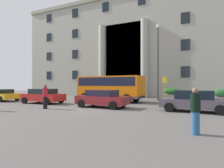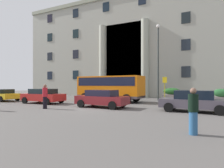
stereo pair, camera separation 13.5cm
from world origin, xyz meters
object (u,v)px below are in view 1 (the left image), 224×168
(parked_sedan_second, at_px, (1,95))
(pedestrian_child_trailing, at_px, (45,96))
(parked_compact_extra, at_px, (195,101))
(lamppost_plaza_centre, at_px, (158,57))
(hedge_planter_far_west, at_px, (110,92))
(orange_minibus, at_px, (110,86))
(pedestrian_woman_dark_dress, at_px, (195,111))
(parked_estate_mid, at_px, (102,98))
(hedge_planter_far_east, at_px, (172,94))
(parked_coupe_end, at_px, (43,96))
(bus_stop_sign, at_px, (165,86))
(scooter_by_planter, at_px, (90,98))
(hedge_planter_entrance_left, at_px, (221,95))

(parked_sedan_second, relative_size, pedestrian_child_trailing, 2.23)
(parked_sedan_second, distance_m, pedestrian_child_trailing, 9.68)
(parked_compact_extra, distance_m, lamppost_plaza_centre, 9.69)
(hedge_planter_far_west, distance_m, pedestrian_child_trailing, 12.07)
(orange_minibus, bearing_deg, pedestrian_woman_dark_dress, -48.30)
(parked_estate_mid, bearing_deg, hedge_planter_far_east, 69.94)
(orange_minibus, bearing_deg, parked_sedan_second, -155.21)
(parked_estate_mid, bearing_deg, parked_coupe_end, 179.04)
(bus_stop_sign, bearing_deg, scooter_by_planter, -144.11)
(hedge_planter_entrance_left, xyz_separation_m, parked_estate_mid, (-8.82, -9.62, 0.06))
(scooter_by_planter, bearing_deg, parked_sedan_second, -165.70)
(hedge_planter_entrance_left, bearing_deg, hedge_planter_far_west, -179.33)
(pedestrian_woman_dark_dress, bearing_deg, parked_compact_extra, -15.71)
(hedge_planter_far_west, height_order, parked_coupe_end, hedge_planter_far_west)
(parked_estate_mid, bearing_deg, orange_minibus, 110.81)
(hedge_planter_far_west, height_order, scooter_by_planter, hedge_planter_far_west)
(hedge_planter_entrance_left, relative_size, parked_sedan_second, 0.40)
(pedestrian_child_trailing, bearing_deg, hedge_planter_far_east, -95.71)
(parked_sedan_second, height_order, lamppost_plaza_centre, lamppost_plaza_centre)
(orange_minibus, height_order, hedge_planter_far_east, orange_minibus)
(hedge_planter_far_east, height_order, scooter_by_planter, hedge_planter_far_east)
(hedge_planter_far_west, xyz_separation_m, pedestrian_child_trailing, (0.57, -12.06, 0.18))
(parked_coupe_end, xyz_separation_m, parked_sedan_second, (-6.10, -0.13, -0.04))
(orange_minibus, relative_size, hedge_planter_far_west, 4.14)
(pedestrian_child_trailing, height_order, lamppost_plaza_centre, lamppost_plaza_centre)
(scooter_by_planter, height_order, pedestrian_woman_dark_dress, pedestrian_woman_dark_dress)
(orange_minibus, relative_size, parked_compact_extra, 1.59)
(parked_coupe_end, distance_m, pedestrian_child_trailing, 4.29)
(hedge_planter_far_west, relative_size, pedestrian_child_trailing, 0.93)
(scooter_by_planter, bearing_deg, bus_stop_sign, 37.71)
(hedge_planter_far_east, height_order, lamppost_plaza_centre, lamppost_plaza_centre)
(hedge_planter_entrance_left, distance_m, parked_coupe_end, 18.05)
(parked_sedan_second, xyz_separation_m, scooter_by_planter, (10.08, 2.23, -0.22))
(bus_stop_sign, bearing_deg, pedestrian_woman_dark_dress, -74.82)
(parked_estate_mid, bearing_deg, parked_sedan_second, -179.21)
(bus_stop_sign, height_order, scooter_by_planter, bus_stop_sign)
(parked_estate_mid, bearing_deg, pedestrian_woman_dark_dress, -37.44)
(parked_estate_mid, xyz_separation_m, pedestrian_woman_dark_dress, (6.97, -5.63, 0.15))
(hedge_planter_far_west, xyz_separation_m, parked_compact_extra, (10.71, -8.91, -0.02))
(parked_coupe_end, xyz_separation_m, scooter_by_planter, (3.99, 2.11, -0.26))
(orange_minibus, xyz_separation_m, hedge_planter_entrance_left, (10.50, 4.83, -0.95))
(pedestrian_child_trailing, bearing_deg, hedge_planter_entrance_left, -110.23)
(parked_compact_extra, relative_size, pedestrian_child_trailing, 2.41)
(hedge_planter_far_west, distance_m, parked_compact_extra, 13.93)
(parked_sedan_second, bearing_deg, pedestrian_child_trailing, -15.65)
(hedge_planter_far_east, height_order, parked_estate_mid, hedge_planter_far_east)
(pedestrian_child_trailing, bearing_deg, scooter_by_planter, -74.23)
(parked_coupe_end, height_order, scooter_by_planter, parked_coupe_end)
(orange_minibus, xyz_separation_m, bus_stop_sign, (5.25, 2.09, -0.00))
(orange_minibus, bearing_deg, parked_estate_mid, -68.67)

